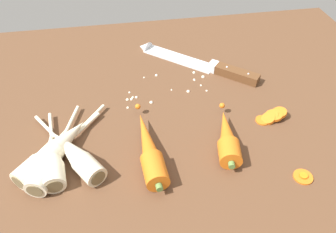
# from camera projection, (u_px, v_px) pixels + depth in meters

# --- Properties ---
(ground_plane) EXTENTS (1.20, 0.90, 0.04)m
(ground_plane) POSITION_uv_depth(u_px,v_px,m) (166.00, 122.00, 0.74)
(ground_plane) COLOR brown
(chefs_knife) EXTENTS (0.28, 0.25, 0.04)m
(chefs_knife) POSITION_uv_depth(u_px,v_px,m) (193.00, 61.00, 0.87)
(chefs_knife) COLOR silver
(chefs_knife) RESTS_ON ground_plane
(whole_carrot) EXTENTS (0.05, 0.23, 0.04)m
(whole_carrot) POSITION_uv_depth(u_px,v_px,m) (149.00, 149.00, 0.63)
(whole_carrot) COLOR orange
(whole_carrot) RESTS_ON ground_plane
(whole_carrot_second) EXTENTS (0.07, 0.17, 0.04)m
(whole_carrot_second) POSITION_uv_depth(u_px,v_px,m) (227.00, 137.00, 0.65)
(whole_carrot_second) COLOR orange
(whole_carrot_second) RESTS_ON ground_plane
(parsnip_front) EXTENTS (0.09, 0.22, 0.04)m
(parsnip_front) POSITION_uv_depth(u_px,v_px,m) (51.00, 158.00, 0.61)
(parsnip_front) COLOR beige
(parsnip_front) RESTS_ON ground_plane
(parsnip_mid_left) EXTENTS (0.15, 0.20, 0.04)m
(parsnip_mid_left) POSITION_uv_depth(u_px,v_px,m) (75.00, 154.00, 0.62)
(parsnip_mid_left) COLOR beige
(parsnip_mid_left) RESTS_ON ground_plane
(parsnip_mid_right) EXTENTS (0.06, 0.20, 0.04)m
(parsnip_mid_right) POSITION_uv_depth(u_px,v_px,m) (52.00, 158.00, 0.61)
(parsnip_mid_right) COLOR beige
(parsnip_mid_right) RESTS_ON ground_plane
(parsnip_back) EXTENTS (0.14, 0.18, 0.04)m
(parsnip_back) POSITION_uv_depth(u_px,v_px,m) (62.00, 143.00, 0.64)
(parsnip_back) COLOR beige
(parsnip_back) RESTS_ON ground_plane
(parsnip_outer) EXTENTS (0.16, 0.18, 0.04)m
(parsnip_outer) POSITION_uv_depth(u_px,v_px,m) (48.00, 156.00, 0.62)
(parsnip_outer) COLOR beige
(parsnip_outer) RESTS_ON ground_plane
(carrot_slice_stack) EXTENTS (0.07, 0.04, 0.03)m
(carrot_slice_stack) POSITION_uv_depth(u_px,v_px,m) (272.00, 116.00, 0.71)
(carrot_slice_stack) COLOR orange
(carrot_slice_stack) RESTS_ON ground_plane
(carrot_slice_stray_near) EXTENTS (0.03, 0.03, 0.01)m
(carrot_slice_stray_near) POSITION_uv_depth(u_px,v_px,m) (303.00, 176.00, 0.60)
(carrot_slice_stray_near) COLOR orange
(carrot_slice_stray_near) RESTS_ON ground_plane
(mince_crumbs) EXTENTS (0.20, 0.12, 0.01)m
(mince_crumbs) POSITION_uv_depth(u_px,v_px,m) (166.00, 88.00, 0.79)
(mince_crumbs) COLOR silver
(mince_crumbs) RESTS_ON ground_plane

